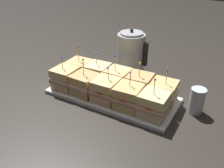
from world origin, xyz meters
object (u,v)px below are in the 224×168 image
object	(u,v)px
sandwich_front_left	(85,84)
drinking_glass	(197,101)
sandwich_back_far_left	(79,69)
sandwich_front_far_left	(65,78)
sandwich_front_far_right	(154,105)
sandwich_back_right	(140,85)
sandwich_front_right	(128,97)
sandwich_front_center	(106,90)
sandwich_back_left	(98,74)
kettle_steel	(131,52)
sandwich_back_far_right	(163,92)
serving_platter	(112,96)
sandwich_back_center	(118,79)

from	to	relation	value
sandwich_front_left	drinking_glass	xyz separation A→B (m)	(0.50, 0.14, -0.01)
sandwich_back_far_left	drinking_glass	bearing A→B (deg)	1.73
sandwich_front_far_left	sandwich_front_far_right	world-z (taller)	sandwich_front_far_right
sandwich_back_right	sandwich_front_right	bearing A→B (deg)	-90.00
sandwich_front_center	sandwich_front_far_right	bearing A→B (deg)	-0.74
sandwich_front_right	sandwich_back_far_left	size ratio (longest dim) A/B	0.92
sandwich_front_far_left	sandwich_back_left	world-z (taller)	sandwich_back_left
sandwich_front_far_right	drinking_glass	world-z (taller)	sandwich_front_far_right
sandwich_front_right	drinking_glass	bearing A→B (deg)	27.64
kettle_steel	drinking_glass	bearing A→B (deg)	-28.33
sandwich_front_right	sandwich_back_far_right	bearing A→B (deg)	44.75
sandwich_back_right	sandwich_back_far_right	bearing A→B (deg)	-0.35
sandwich_front_far_right	sandwich_back_far_right	distance (m)	0.12
sandwich_back_far_left	kettle_steel	size ratio (longest dim) A/B	0.73
sandwich_front_right	kettle_steel	size ratio (longest dim) A/B	0.67
sandwich_front_left	sandwich_back_far_left	bearing A→B (deg)	135.30
serving_platter	sandwich_back_far_left	xyz separation A→B (m)	(-0.24, 0.06, 0.06)
sandwich_front_center	sandwich_back_far_right	world-z (taller)	sandwich_back_far_right
sandwich_front_right	drinking_glass	size ratio (longest dim) A/B	1.46
sandwich_front_far_right	sandwich_back_right	xyz separation A→B (m)	(-0.12, 0.12, -0.00)
sandwich_front_far_right	sandwich_back_far_right	xyz separation A→B (m)	(0.00, 0.12, -0.00)
sandwich_front_far_right	sandwich_front_left	bearing A→B (deg)	179.69
sandwich_front_right	sandwich_back_right	distance (m)	0.12
sandwich_front_far_left	sandwich_front_far_right	xyz separation A→B (m)	(0.47, -0.00, 0.00)
serving_platter	sandwich_back_far_right	distance (m)	0.25
sandwich_front_far_left	sandwich_front_right	xyz separation A→B (m)	(0.35, 0.00, 0.00)
sandwich_back_center	sandwich_back_far_right	xyz separation A→B (m)	(0.23, -0.00, -0.00)
sandwich_front_left	sandwich_back_far_right	xyz separation A→B (m)	(0.35, 0.12, -0.00)
sandwich_front_center	sandwich_back_far_left	distance (m)	0.27
serving_platter	sandwich_front_far_left	xyz separation A→B (m)	(-0.23, -0.06, 0.06)
serving_platter	sandwich_front_center	bearing A→B (deg)	-89.11
sandwich_front_left	sandwich_back_far_right	world-z (taller)	sandwich_front_left
sandwich_front_left	sandwich_front_right	xyz separation A→B (m)	(0.23, -0.00, 0.00)
serving_platter	sandwich_back_far_right	xyz separation A→B (m)	(0.23, 0.06, 0.06)
sandwich_front_center	sandwich_back_far_left	xyz separation A→B (m)	(-0.24, 0.12, -0.00)
sandwich_front_far_left	sandwich_back_left	bearing A→B (deg)	45.75
sandwich_back_right	kettle_steel	bearing A→B (deg)	123.87
sandwich_front_left	drinking_glass	bearing A→B (deg)	15.50
sandwich_back_left	sandwich_back_center	bearing A→B (deg)	-0.34
sandwich_back_far_left	sandwich_front_far_right	bearing A→B (deg)	-14.40
sandwich_back_right	kettle_steel	distance (m)	0.31
sandwich_back_left	sandwich_front_right	bearing A→B (deg)	-26.90
serving_platter	sandwich_front_far_left	world-z (taller)	sandwich_front_far_left
serving_platter	sandwich_front_right	bearing A→B (deg)	-26.98
sandwich_front_center	sandwich_back_left	xyz separation A→B (m)	(-0.12, 0.12, -0.00)
sandwich_front_far_right	sandwich_back_left	distance (m)	0.37
sandwich_back_far_left	sandwich_back_left	world-z (taller)	sandwich_back_far_left
sandwich_front_far_left	sandwich_back_center	world-z (taller)	sandwich_back_center
serving_platter	sandwich_front_left	distance (m)	0.14
sandwich_front_far_left	sandwich_back_left	xyz separation A→B (m)	(0.12, 0.12, 0.00)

